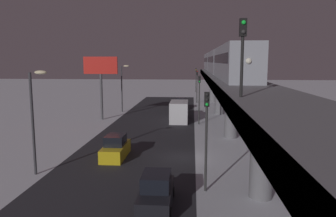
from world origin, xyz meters
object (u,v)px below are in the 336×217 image
Objects in this scene: sedan_green at (181,105)px; traffic_light_far at (197,82)px; sedan_yellow at (116,148)px; traffic_light_near at (206,127)px; sedan_black at (156,193)px; rail_signal at (243,44)px; commercial_billboard at (101,72)px; box_truck at (179,111)px; subway_train at (219,62)px; traffic_light_mid at (199,93)px; traffic_light_distant at (196,77)px.

sedan_green is 9.98m from traffic_light_far.
traffic_light_near is (-7.50, 6.92, 3.40)m from sedan_yellow.
sedan_yellow is (4.60, -9.41, 0.01)m from sedan_black.
commercial_billboard is (15.41, -28.05, -2.33)m from rail_signal.
traffic_light_near is at bearing 40.58° from sedan_black.
traffic_light_far is at bearing -97.75° from box_truck.
subway_train reaches higher than sedan_green.
subway_train reaches higher than traffic_light_mid.
traffic_light_mid is at bearing -77.93° from sedan_green.
traffic_light_mid reaches higher than sedan_yellow.
traffic_light_mid is (-7.50, -15.56, 3.40)m from sedan_yellow.
traffic_light_distant is (-2.70, -42.31, 2.85)m from box_truck.
sedan_yellow is 61.07m from traffic_light_distant.
commercial_billboard reaches higher than sedan_green.
sedan_black is at bearing 80.00° from subway_train.
traffic_light_far is 0.72× the size of commercial_billboard.
sedan_green is at bearing 71.99° from traffic_light_far.
traffic_light_near and traffic_light_far have the same top height.
traffic_light_distant is (0.00, -44.96, 0.00)m from traffic_light_mid.
subway_train is 33.25m from traffic_light_near.
commercial_billboard reaches higher than traffic_light_mid.
sedan_green is 1.04× the size of sedan_yellow.
subway_train is 34.99m from traffic_light_distant.
traffic_light_far reaches higher than sedan_green.
traffic_light_near reaches higher than sedan_yellow.
traffic_light_mid reaches higher than sedan_black.
traffic_light_near and traffic_light_mid have the same top height.
traffic_light_near is 44.96m from traffic_light_far.
box_truck is at bearing -88.95° from sedan_green.
subway_train is at bearing -92.72° from rail_signal.
sedan_black is at bearing -90.00° from sedan_green.
traffic_light_near is 67.43m from traffic_light_distant.
rail_signal is 6.02m from traffic_light_near.
rail_signal is at bearing 132.59° from sedan_yellow.
traffic_light_near is at bearing 137.29° from sedan_yellow.
commercial_billboard is at bearing 111.56° from sedan_black.
traffic_light_far is 24.35m from commercial_billboard.
rail_signal is at bearing 87.28° from subway_train.
sedan_black is 0.70× the size of traffic_light_distant.
subway_train is 8.67× the size of traffic_light_far.
rail_signal is 26.01m from traffic_light_mid.
sedan_yellow is 10.76m from traffic_light_near.
subway_train is 12.30× the size of sedan_black.
traffic_light_distant reaches higher than box_truck.
rail_signal is at bearing 118.42° from traffic_light_near.
traffic_light_near is 1.00× the size of traffic_light_mid.
commercial_billboard is at bearing -134.72° from sedan_green.
traffic_light_mid is (-2.70, 2.65, 2.85)m from box_truck.
sedan_black is (4.53, -0.52, -8.37)m from rail_signal.
sedan_black is 70.06m from traffic_light_distant.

